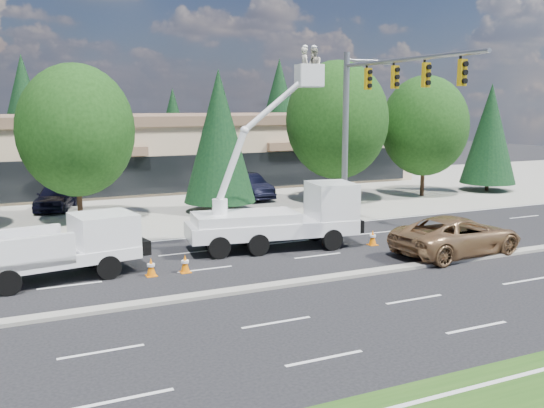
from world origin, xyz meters
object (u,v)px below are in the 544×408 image
utility_pickup (66,253)px  minivan (457,235)px  bucket_truck (285,207)px  signal_mast (369,109)px

utility_pickup → minivan: utility_pickup is taller
bucket_truck → minivan: bucket_truck is taller
minivan → signal_mast: bearing=-0.9°
utility_pickup → bucket_truck: (9.38, 0.85, 0.91)m
bucket_truck → minivan: (6.05, -4.20, -1.02)m
utility_pickup → bucket_truck: bucket_truck is taller
bucket_truck → signal_mast: bearing=27.1°
bucket_truck → minivan: size_ratio=1.49×
signal_mast → utility_pickup: 16.07m
utility_pickup → bucket_truck: size_ratio=0.70×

